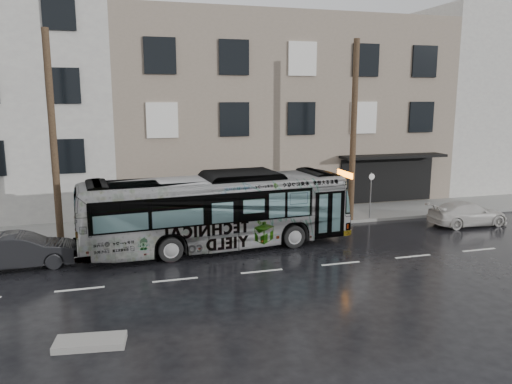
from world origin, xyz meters
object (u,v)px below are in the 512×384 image
at_px(white_sedan, 468,214).
at_px(dark_sedan, 22,251).
at_px(sign_post, 370,196).
at_px(utility_pole_front, 354,132).
at_px(bus, 217,211).
at_px(utility_pole_rear, 53,138).

distance_m(white_sedan, dark_sedan, 20.54).
distance_m(sign_post, white_sedan, 4.87).
relative_size(utility_pole_front, dark_sedan, 2.24).
bearing_deg(utility_pole_front, white_sedan, -21.21).
height_order(bus, white_sedan, bus).
height_order(sign_post, white_sedan, sign_post).
bearing_deg(utility_pole_rear, utility_pole_front, 0.00).
distance_m(sign_post, bus, 8.92).
relative_size(bus, white_sedan, 2.85).
distance_m(utility_pole_front, bus, 8.43).
relative_size(utility_pole_rear, sign_post, 3.75).
xyz_separation_m(utility_pole_front, dark_sedan, (-15.10, -2.86, -3.99)).
bearing_deg(dark_sedan, utility_pole_rear, -22.83).
bearing_deg(dark_sedan, utility_pole_front, -81.13).
relative_size(utility_pole_front, bus, 0.78).
bearing_deg(sign_post, utility_pole_rear, 180.00).
xyz_separation_m(sign_post, white_sedan, (4.33, -2.11, -0.76)).
height_order(utility_pole_front, utility_pole_rear, same).
bearing_deg(utility_pole_front, bus, -162.23).
bearing_deg(white_sedan, sign_post, 64.69).
bearing_deg(dark_sedan, white_sedan, -89.76).
bearing_deg(sign_post, white_sedan, -25.95).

